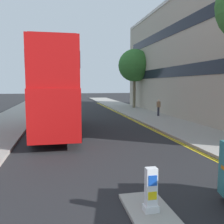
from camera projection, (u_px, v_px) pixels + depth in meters
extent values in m
cube|color=#9E9991|center=(174.00, 125.00, 19.17)|extent=(4.00, 80.00, 0.14)
cube|color=yellow|center=(159.00, 132.00, 16.80)|extent=(0.10, 56.00, 0.01)
cube|color=yellow|center=(157.00, 132.00, 16.77)|extent=(0.10, 56.00, 0.01)
cube|color=#9E9991|center=(151.00, 213.00, 6.15)|extent=(1.10, 2.20, 0.10)
cube|color=silver|center=(151.00, 208.00, 6.14)|extent=(0.36, 0.28, 0.16)
cube|color=white|center=(151.00, 187.00, 6.08)|extent=(0.28, 0.20, 0.95)
cube|color=blue|center=(153.00, 181.00, 5.95)|extent=(0.22, 0.01, 0.26)
cube|color=yellow|center=(152.00, 196.00, 5.99)|extent=(0.22, 0.01, 0.20)
cube|color=#B20F0F|center=(57.00, 107.00, 16.68)|extent=(2.61, 10.82, 2.60)
cube|color=#B20F0F|center=(56.00, 68.00, 16.39)|extent=(2.55, 10.61, 2.50)
cube|color=black|center=(57.00, 102.00, 16.64)|extent=(2.63, 10.39, 0.84)
cube|color=black|center=(56.00, 67.00, 16.38)|extent=(2.62, 10.18, 0.80)
cube|color=yellow|center=(58.00, 84.00, 21.75)|extent=(2.00, 0.08, 0.44)
cube|color=maroon|center=(55.00, 48.00, 16.25)|extent=(2.35, 9.74, 0.10)
cylinder|color=black|center=(42.00, 118.00, 19.83)|extent=(0.31, 1.04, 1.04)
cylinder|color=black|center=(74.00, 118.00, 20.32)|extent=(0.31, 1.04, 1.04)
cylinder|color=black|center=(32.00, 135.00, 13.31)|extent=(0.31, 1.04, 1.04)
cylinder|color=black|center=(79.00, 133.00, 13.79)|extent=(0.31, 1.04, 1.04)
cylinder|color=#2D2D38|center=(158.00, 111.00, 24.51)|extent=(0.22, 0.22, 0.85)
cube|color=#8C6647|center=(158.00, 104.00, 24.44)|extent=(0.34, 0.22, 0.56)
sphere|color=beige|center=(159.00, 100.00, 24.39)|extent=(0.20, 0.20, 0.20)
cylinder|color=#6B6047|center=(134.00, 91.00, 32.97)|extent=(0.38, 0.38, 4.31)
cylinder|color=#6B6047|center=(138.00, 72.00, 32.78)|extent=(0.14, 1.08, 0.81)
cylinder|color=#6B6047|center=(132.00, 72.00, 33.20)|extent=(1.22, 0.46, 0.91)
cylinder|color=#6B6047|center=(133.00, 71.00, 32.08)|extent=(1.19, 0.83, 0.99)
sphere|color=#33702D|center=(134.00, 65.00, 32.59)|extent=(4.24, 4.24, 4.24)
cube|color=#B2A893|center=(215.00, 59.00, 25.32)|extent=(10.00, 28.00, 11.67)
cube|color=black|center=(170.00, 31.00, 24.01)|extent=(0.04, 24.64, 1.00)
cube|color=black|center=(169.00, 72.00, 24.45)|extent=(0.04, 24.64, 1.00)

